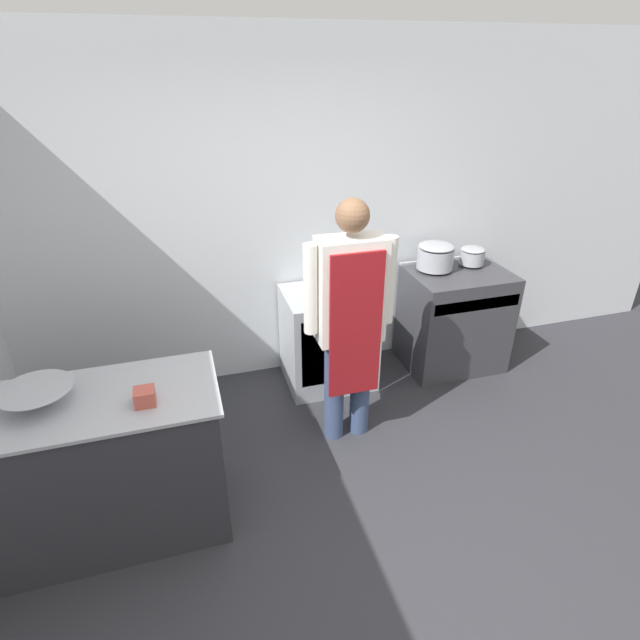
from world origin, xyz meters
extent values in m
plane|color=#2D2D33|center=(0.00, 0.00, 0.00)|extent=(14.00, 14.00, 0.00)
cube|color=silver|center=(0.00, 2.21, 1.35)|extent=(8.00, 0.05, 2.70)
cube|color=#2D2D33|center=(-1.27, 0.77, 0.45)|extent=(1.33, 0.61, 0.90)
cube|color=#9EA0A8|center=(-1.27, 0.77, 0.91)|extent=(1.39, 0.63, 0.02)
cube|color=#38383D|center=(1.55, 1.83, 0.44)|extent=(0.83, 0.62, 0.88)
cube|color=#9EA0A8|center=(1.55, 1.54, 0.72)|extent=(0.76, 0.03, 0.10)
cube|color=#9EA0A8|center=(1.55, 2.12, 0.89)|extent=(0.83, 0.03, 0.02)
cube|color=#A8ADB2|center=(0.41, 1.88, 0.41)|extent=(0.71, 0.58, 0.82)
cube|color=silver|center=(0.41, 1.60, 0.45)|extent=(0.61, 0.02, 0.57)
cylinder|color=#38476B|center=(0.24, 1.19, 0.40)|extent=(0.14, 0.14, 0.80)
cylinder|color=#38476B|center=(0.43, 1.19, 0.40)|extent=(0.14, 0.14, 0.80)
cube|color=silver|center=(0.34, 1.19, 1.15)|extent=(0.44, 0.22, 0.70)
cube|color=maroon|center=(0.34, 1.07, 0.94)|extent=(0.35, 0.02, 1.01)
cylinder|color=silver|center=(0.07, 1.19, 1.19)|extent=(0.09, 0.09, 0.60)
cylinder|color=silver|center=(0.60, 1.19, 1.19)|extent=(0.09, 0.09, 0.60)
sphere|color=brown|center=(0.34, 1.19, 1.64)|extent=(0.21, 0.21, 0.21)
cone|color=#9EA0A8|center=(-1.45, 0.79, 0.97)|extent=(0.36, 0.36, 0.10)
cube|color=#B24C3F|center=(-0.94, 0.65, 0.96)|extent=(0.10, 0.10, 0.08)
cylinder|color=#9EA0A8|center=(1.36, 1.94, 0.99)|extent=(0.30, 0.30, 0.17)
ellipsoid|color=#9EA0A8|center=(1.36, 1.94, 1.09)|extent=(0.30, 0.30, 0.05)
cylinder|color=#9EA0A8|center=(1.71, 1.94, 0.96)|extent=(0.21, 0.21, 0.11)
ellipsoid|color=#9EA0A8|center=(1.71, 1.94, 1.03)|extent=(0.20, 0.20, 0.04)
camera|label=1|loc=(-0.67, -1.54, 2.46)|focal=28.00mm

